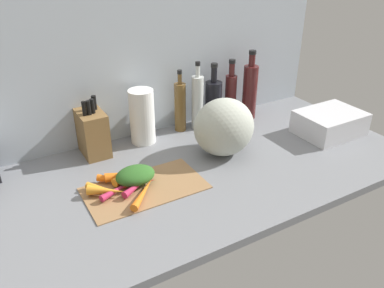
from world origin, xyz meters
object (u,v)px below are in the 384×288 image
carrot_1 (106,191)px  bottle_3 (231,96)px  cutting_board (145,188)px  carrot_4 (119,189)px  winter_squash (224,127)px  bottle_1 (197,102)px  paper_towel_roll (142,117)px  bottle_0 (180,106)px  carrot_8 (115,180)px  bottle_4 (250,91)px  carrot_2 (101,188)px  carrot_6 (137,185)px  carrot_3 (128,175)px  dish_rack (330,123)px  carrot_5 (127,175)px  knife_block (93,133)px  bottle_2 (213,102)px  carrot_7 (140,182)px  carrot_0 (143,193)px

carrot_1 → bottle_3: size_ratio=0.42×
cutting_board → carrot_4: bearing=169.7°
winter_squash → bottle_1: (3.14, 25.11, 1.08)cm
bottle_1 → winter_squash: bearing=-97.1°
winter_squash → bottle_1: bottle_1 is taller
paper_towel_roll → bottle_0: 18.84cm
carrot_8 → paper_towel_roll: (21.59, 25.08, 9.22)cm
bottle_1 → bottle_4: (26.63, -2.30, 0.92)cm
carrot_2 → bottle_4: bearing=17.5°
carrot_6 → carrot_8: size_ratio=1.06×
carrot_6 → bottle_0: bottle_0 is taller
carrot_3 → bottle_0: size_ratio=0.59×
carrot_4 → bottle_4: size_ratio=0.47×
carrot_6 → winter_squash: 41.35cm
carrot_8 → bottle_4: bottle_4 is taller
winter_squash → dish_rack: bearing=-9.7°
carrot_2 → carrot_6: (11.24, -4.65, 0.01)cm
carrot_3 → carrot_5: carrot_3 is taller
winter_squash → bottle_0: bearing=99.6°
bottle_1 → carrot_6: bearing=-142.9°
knife_block → bottle_2: (55.66, 0.59, 1.48)cm
bottle_0 → carrot_3: bearing=-142.8°
carrot_5 → dish_rack: bearing=-5.3°
carrot_2 → carrot_8: bearing=21.3°
carrot_6 → bottle_2: bearing=32.6°
cutting_board → carrot_7: size_ratio=3.56×
carrot_2 → carrot_4: size_ratio=0.68×
carrot_7 → dish_rack: (87.68, -2.59, 2.93)cm
carrot_3 → carrot_6: size_ratio=1.19×
carrot_3 → carrot_8: carrot_3 is taller
bottle_0 → bottle_2: (16.21, -1.31, -0.59)cm
winter_squash → bottle_3: size_ratio=0.84×
bottle_1 → bottle_2: bottle_1 is taller
carrot_2 → bottle_3: size_ratio=0.36×
paper_towel_roll → dish_rack: size_ratio=0.84×
carrot_4 → paper_towel_roll: paper_towel_roll is taller
bottle_0 → paper_towel_roll: bearing=-173.7°
carrot_2 → bottle_0: bottle_0 is taller
paper_towel_roll → carrot_4: bearing=-126.0°
knife_block → bottle_1: (47.13, 0.16, 3.25)cm
carrot_6 → bottle_4: bearing=23.4°
bottle_0 → dish_rack: (54.10, -35.36, -6.24)cm
carrot_1 → carrot_4: size_ratio=0.80×
paper_towel_roll → bottle_1: bottle_1 is taller
dish_rack → bottle_3: bearing=130.9°
cutting_board → bottle_1: bottle_1 is taller
bottle_3 → dish_rack: (28.96, -33.49, -6.84)cm
cutting_board → carrot_6: carrot_6 is taller
bottle_3 → carrot_4: bearing=-155.0°
carrot_0 → knife_block: 38.12cm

